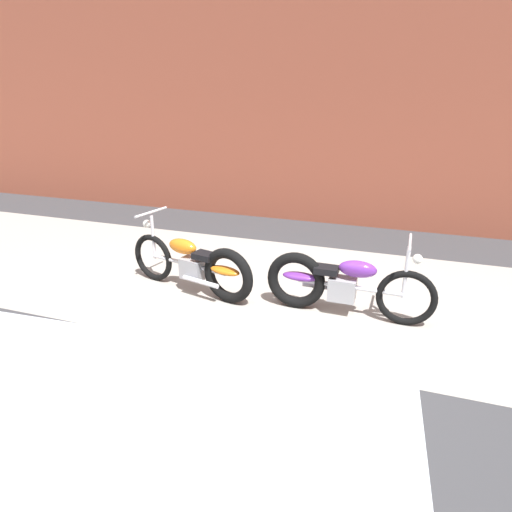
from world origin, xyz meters
name	(u,v)px	position (x,y,z in m)	size (l,w,h in m)	color
ground_plane	(239,355)	(0.00, 0.00, 0.00)	(80.00, 80.00, 0.00)	#38383A
sidewalk_slab	(283,286)	(0.00, 1.75, 0.00)	(36.00, 3.50, 0.01)	#9E998E
brick_building_wall	(335,78)	(0.00, 5.20, 2.73)	(36.00, 0.50, 5.47)	brown
motorcycle_orange	(197,265)	(-1.03, 1.19, 0.40)	(1.97, 0.74, 1.03)	black
motorcycle_purple	(336,284)	(0.79, 1.21, 0.40)	(2.01, 0.58, 1.03)	black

